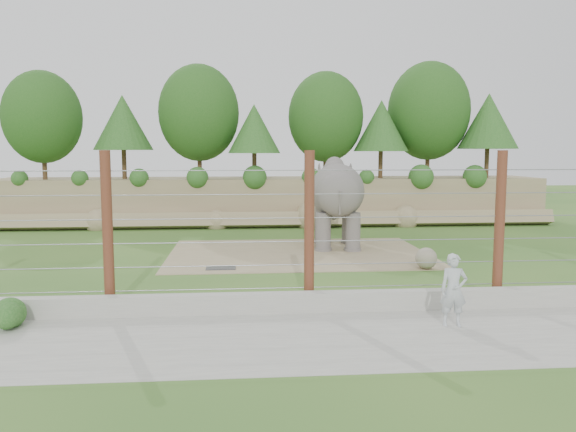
{
  "coord_description": "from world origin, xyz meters",
  "views": [
    {
      "loc": [
        -1.7,
        -18.48,
        3.96
      ],
      "look_at": [
        0.0,
        2.0,
        1.6
      ],
      "focal_mm": 35.0,
      "sensor_mm": 36.0,
      "label": 1
    }
  ],
  "objects": [
    {
      "name": "barrier_fence",
      "position": [
        0.0,
        -4.5,
        2.0
      ],
      "size": [
        20.26,
        0.26,
        4.0
      ],
      "color": "#5D2E1B",
      "rests_on": "ground"
    },
    {
      "name": "back_embankment",
      "position": [
        0.59,
        12.68,
        3.97
      ],
      "size": [
        30.0,
        5.52,
        8.77
      ],
      "color": "#8E7A59",
      "rests_on": "ground"
    },
    {
      "name": "walkway",
      "position": [
        0.0,
        -7.0,
        0.01
      ],
      "size": [
        26.0,
        4.0,
        0.01
      ],
      "primitive_type": "cube",
      "color": "#9E9D93",
      "rests_on": "ground"
    },
    {
      "name": "ground",
      "position": [
        0.0,
        0.0,
        0.0
      ],
      "size": [
        90.0,
        90.0,
        0.0
      ],
      "primitive_type": "plane",
      "color": "#366526",
      "rests_on": "ground"
    },
    {
      "name": "elephant",
      "position": [
        2.23,
        4.38,
        1.82
      ],
      "size": [
        2.4,
        4.67,
        3.63
      ],
      "primitive_type": null,
      "rotation": [
        0.0,
        0.0,
        -0.11
      ],
      "color": "#66615C",
      "rests_on": "ground"
    },
    {
      "name": "stone_ball",
      "position": [
        4.49,
        -0.3,
        0.38
      ],
      "size": [
        0.73,
        0.73,
        0.73
      ],
      "primitive_type": "sphere",
      "color": "gray",
      "rests_on": "dirt_patch"
    },
    {
      "name": "dirt_patch",
      "position": [
        0.5,
        3.0,
        0.01
      ],
      "size": [
        10.0,
        7.0,
        0.02
      ],
      "primitive_type": "cube",
      "color": "#9A8662",
      "rests_on": "ground"
    },
    {
      "name": "drain_grate",
      "position": [
        -2.42,
        0.35,
        0.04
      ],
      "size": [
        1.0,
        0.6,
        0.03
      ],
      "primitive_type": "cube",
      "color": "#262628",
      "rests_on": "dirt_patch"
    },
    {
      "name": "walkway_shrub",
      "position": [
        -6.94,
        -5.8,
        0.37
      ],
      "size": [
        0.72,
        0.72,
        0.72
      ],
      "primitive_type": "sphere",
      "color": "#1D561A",
      "rests_on": "walkway"
    },
    {
      "name": "retaining_wall",
      "position": [
        0.0,
        -5.0,
        0.25
      ],
      "size": [
        26.0,
        0.35,
        0.5
      ],
      "primitive_type": "cube",
      "color": "#9E9D93",
      "rests_on": "ground"
    },
    {
      "name": "zookeeper",
      "position": [
        3.07,
        -6.4,
        0.84
      ],
      "size": [
        0.65,
        0.47,
        1.66
      ],
      "primitive_type": "imported",
      "rotation": [
        0.0,
        0.0,
        -0.12
      ],
      "color": "#A7AAB0",
      "rests_on": "walkway"
    }
  ]
}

